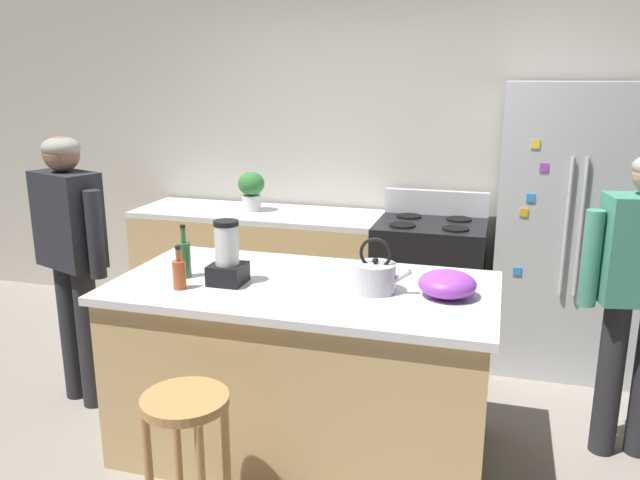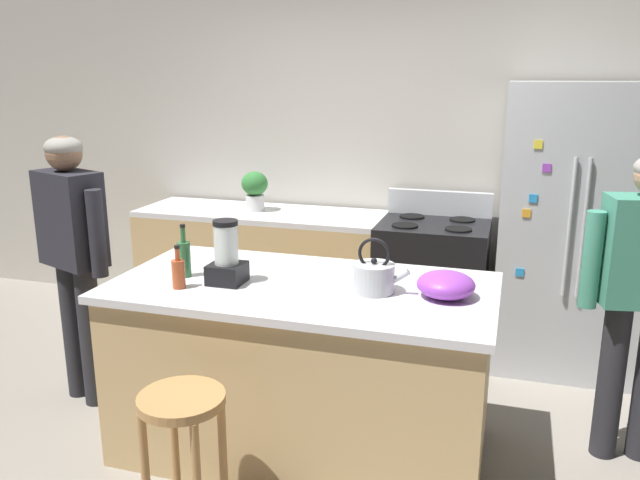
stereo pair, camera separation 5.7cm
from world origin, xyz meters
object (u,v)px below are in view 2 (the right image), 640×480
Objects in this scene: bar_stool at (183,428)px; tea_kettle at (374,276)px; person_by_island_left at (73,245)px; mixing_bowl at (446,285)px; stove_range at (431,284)px; potted_plant at (255,188)px; bottle_olive_oil at (184,258)px; blender_appliance at (227,257)px; kitchen_island at (303,368)px; bottle_cooking_sauce at (178,273)px; refrigerator at (571,230)px.

tea_kettle is at bearing 50.52° from bar_stool.
mixing_bowl is at bearing -3.07° from person_by_island_left.
potted_plant is at bearing 178.92° from stove_range.
bottle_olive_oil is 1.00× the size of tea_kettle.
tea_kettle is (0.73, 0.08, -0.06)m from blender_appliance.
tea_kettle reaches higher than kitchen_island.
potted_plant is 1.09× the size of bottle_olive_oil.
bottle_olive_oil is 1.01× the size of mixing_bowl.
bottle_olive_oil reaches higher than bar_stool.
stove_range is at bearing 60.12° from bottle_cooking_sauce.
blender_appliance is at bearing -173.70° from tea_kettle.
potted_plant is (-2.25, 0.05, 0.15)m from refrigerator.
mixing_bowl is at bearing 5.77° from blender_appliance.
person_by_island_left is (-1.90, -1.40, 0.50)m from stove_range.
stove_range is at bearing 63.13° from blender_appliance.
refrigerator is 6.84× the size of bottle_olive_oil.
stove_range is (0.46, 1.52, 0.01)m from kitchen_island.
stove_range is at bearing 99.16° from mixing_bowl.
potted_plant is 1.10× the size of mixing_bowl.
mixing_bowl is at bearing 11.21° from bottle_cooking_sauce.
tea_kettle is at bearing -175.38° from mixing_bowl.
potted_plant is at bearing 136.21° from mixing_bowl.
stove_range is at bearing 36.32° from person_by_island_left.
bar_stool is at bearing -107.35° from stove_range.
bottle_cooking_sauce is 1.28m from mixing_bowl.
potted_plant is at bearing 105.44° from bar_stool.
kitchen_island is at bearing 14.93° from blender_appliance.
bottle_cooking_sauce is at bearing -156.75° from kitchen_island.
blender_appliance is 1.16× the size of bottle_olive_oil.
potted_plant reaches higher than tea_kettle.
refrigerator is at bearing -1.59° from stove_range.
refrigerator reaches higher than bottle_cooking_sauce.
kitchen_island is at bearing -5.00° from person_by_island_left.
bottle_olive_oil reaches higher than tea_kettle.
bar_stool is 2.42× the size of tea_kettle.
bottle_olive_oil reaches higher than bottle_cooking_sauce.
person_by_island_left is at bearing 168.36° from blender_appliance.
person_by_island_left is at bearing 166.96° from bottle_olive_oil.
refrigerator is at bearing 54.76° from bar_stool.
mixing_bowl is at bearing 0.90° from kitchen_island.
person_by_island_left is 5.82× the size of tea_kettle.
person_by_island_left is 1.82m from tea_kettle.
mixing_bowl is at bearing -43.79° from potted_plant.
tea_kettle is (-0.34, -0.03, 0.02)m from mixing_bowl.
kitchen_island is at bearing 6.08° from bottle_olive_oil.
refrigerator is at bearing 48.04° from kitchen_island.
kitchen_island is 0.82m from bar_stool.
person_by_island_left reaches higher than bar_stool.
mixing_bowl is 0.99× the size of tea_kettle.
tea_kettle reaches higher than bar_stool.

